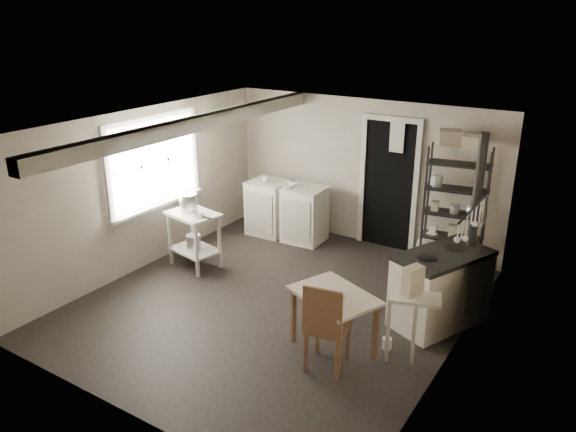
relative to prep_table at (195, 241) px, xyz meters
The scene contains 31 objects.
floor 1.68m from the prep_table, 10.19° to the right, with size 5.00×5.00×0.00m, color black.
ceiling 2.50m from the prep_table, 10.19° to the right, with size 5.00×5.00×0.00m, color silver.
wall_back 2.83m from the prep_table, 54.09° to the left, with size 4.50×0.02×2.30m, color #B2A897.
wall_front 3.30m from the prep_table, 60.13° to the right, with size 4.50×0.02×2.30m, color #B2A897.
wall_left 1.03m from the prep_table, 156.05° to the right, with size 0.02×5.00×2.30m, color #B2A897.
wall_right 3.93m from the prep_table, ahead, with size 0.02×5.00×2.30m, color #B2A897.
window 1.27m from the prep_table, behind, with size 0.12×1.76×1.28m, color beige, non-canonical shape.
doorway 3.05m from the prep_table, 46.77° to the left, with size 0.96×0.10×2.08m, color beige, non-canonical shape.
ceiling_beam 1.87m from the prep_table, 35.65° to the right, with size 0.18×5.00×0.18m, color beige, non-canonical shape.
wallpaper_panel 3.92m from the prep_table, ahead, with size 0.01×5.00×2.30m, color beige, non-canonical shape.
utensil_rail 3.97m from the prep_table, ahead, with size 0.06×1.20×0.44m, color silver, non-canonical shape.
prep_table is the anchor object (origin of this frame).
stockpot 0.56m from the prep_table, 157.56° to the left, with size 0.26×0.26×0.28m, color silver.
saucepan 0.48m from the prep_table, 25.78° to the right, with size 0.18×0.18×0.10m, color silver.
bucket 0.03m from the prep_table, 93.25° to the right, with size 0.21×0.21×0.23m, color silver.
base_cabinets 1.75m from the prep_table, 73.12° to the left, with size 1.37×0.59×0.90m, color silver, non-canonical shape.
mixing_bowl 1.78m from the prep_table, 69.12° to the left, with size 0.31×0.31×0.07m, color white.
counter_cup 1.73m from the prep_table, 85.12° to the left, with size 0.12×0.12×0.09m, color white.
shelf_rack 3.76m from the prep_table, 31.60° to the left, with size 0.86×0.33×1.81m, color black, non-canonical shape.
shelf_jar 3.56m from the prep_table, 34.70° to the left, with size 0.08×0.08×0.18m, color white.
storage_box_a 3.93m from the prep_table, 33.34° to the left, with size 0.30×0.26×0.21m, color beige.
storage_box_b 4.16m from the prep_table, 29.74° to the left, with size 0.28×0.26×0.18m, color beige.
stove 3.54m from the prep_table, ahead, with size 0.64×1.15×0.91m, color silver, non-canonical shape.
stovepipe 3.98m from the prep_table, 11.95° to the left, with size 0.12×0.12×1.52m, color black, non-canonical shape.
side_ledge 3.61m from the prep_table, 10.18° to the right, with size 0.53×0.28×0.82m, color beige, non-canonical shape.
oats_box 3.61m from the prep_table, ahead, with size 0.12×0.21×0.31m, color beige.
work_table 2.86m from the prep_table, 17.06° to the right, with size 0.92×0.64×0.70m, color beige, non-canonical shape.
table_cup 3.06m from the prep_table, 18.33° to the right, with size 0.10×0.10×0.10m, color white.
chair 3.03m from the prep_table, 21.69° to the right, with size 0.41×0.43×1.00m, color brown, non-canonical shape.
flour_sack 3.47m from the prep_table, 33.49° to the left, with size 0.43×0.36×0.51m, color silver.
floor_crock 3.29m from the prep_table, ahead, with size 0.11×0.11×0.13m, color white.
Camera 1 is at (3.57, -5.32, 3.57)m, focal length 35.00 mm.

